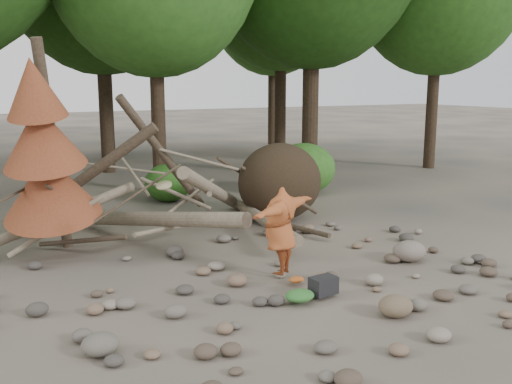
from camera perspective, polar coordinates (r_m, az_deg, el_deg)
name	(u,v)px	position (r m, az deg, el deg)	size (l,w,h in m)	color
ground	(271,289)	(9.93, 1.51, -9.70)	(120.00, 120.00, 0.00)	#514C44
deadfall_pile	(261,186)	(14.21, 0.47, 0.65)	(8.55, 5.24, 3.30)	#332619
dead_conifer	(45,155)	(11.67, -20.36, 3.45)	(2.06, 2.16, 4.35)	#4C3F30
bush_mid	(168,183)	(17.04, -8.76, 0.94)	(1.40, 1.40, 1.12)	#2C621C
bush_right	(304,168)	(18.06, 4.78, 2.37)	(2.00, 2.00, 1.60)	#377524
frisbee_thrower	(280,231)	(10.24, 2.46, -3.88)	(3.20, 1.45, 1.83)	#A95026
backpack	(323,289)	(9.60, 6.75, -9.60)	(0.43, 0.29, 0.29)	black
cloth_green	(300,299)	(9.31, 4.40, -10.58)	(0.49, 0.41, 0.18)	#2F6D2B
cloth_orange	(297,282)	(10.13, 4.07, -8.99)	(0.28, 0.23, 0.10)	#B4551E
boulder_front_left	(100,344)	(7.94, -15.31, -14.47)	(0.49, 0.45, 0.30)	#676055
boulder_front_right	(396,306)	(9.06, 13.79, -11.01)	(0.54, 0.49, 0.33)	brown
boulder_mid_right	(409,251)	(11.74, 15.07, -5.72)	(0.68, 0.61, 0.41)	gray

